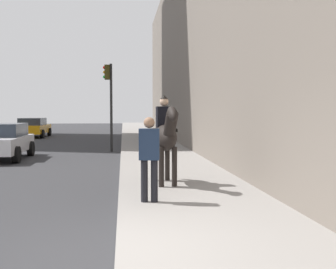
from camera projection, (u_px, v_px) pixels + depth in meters
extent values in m
cube|color=gray|center=(236.00, 250.00, 5.47)|extent=(120.00, 3.25, 0.12)
ellipsoid|color=black|center=(164.00, 137.00, 10.12)|extent=(1.54, 0.68, 0.66)
cylinder|color=black|center=(174.00, 167.00, 9.74)|extent=(0.13, 0.13, 0.96)
cylinder|color=black|center=(161.00, 167.00, 9.68)|extent=(0.13, 0.13, 0.96)
cylinder|color=black|center=(167.00, 162.00, 10.63)|extent=(0.13, 0.13, 0.96)
cylinder|color=black|center=(155.00, 162.00, 10.56)|extent=(0.13, 0.13, 0.96)
cylinder|color=black|center=(171.00, 124.00, 9.34)|extent=(0.65, 0.33, 0.68)
ellipsoid|color=black|center=(172.00, 114.00, 9.12)|extent=(0.64, 0.27, 0.49)
cylinder|color=black|center=(160.00, 139.00, 10.82)|extent=(0.29, 0.12, 0.55)
cube|color=black|center=(164.00, 130.00, 10.15)|extent=(0.49, 0.63, 0.08)
cube|color=black|center=(164.00, 117.00, 10.14)|extent=(0.31, 0.40, 0.55)
sphere|color=#D8AD8C|center=(164.00, 102.00, 10.11)|extent=(0.22, 0.22, 0.22)
cone|color=black|center=(164.00, 97.00, 10.11)|extent=(0.22, 0.22, 0.10)
cylinder|color=black|center=(144.00, 181.00, 8.09)|extent=(0.14, 0.14, 0.85)
cylinder|color=black|center=(154.00, 181.00, 8.09)|extent=(0.14, 0.14, 0.85)
cube|color=#1E2D47|center=(149.00, 144.00, 8.04)|extent=(0.31, 0.43, 0.62)
sphere|color=#8C664C|center=(149.00, 123.00, 8.02)|extent=(0.22, 0.22, 0.22)
cube|color=orange|center=(34.00, 129.00, 30.10)|extent=(4.58, 1.82, 0.60)
cube|color=#262D38|center=(33.00, 122.00, 29.80)|extent=(2.37, 1.59, 0.52)
cylinder|color=black|center=(26.00, 132.00, 31.42)|extent=(0.64, 0.22, 0.64)
cylinder|color=black|center=(49.00, 132.00, 31.63)|extent=(0.64, 0.22, 0.64)
cylinder|color=black|center=(16.00, 134.00, 28.61)|extent=(0.64, 0.22, 0.64)
cylinder|color=black|center=(42.00, 134.00, 28.81)|extent=(0.64, 0.22, 0.64)
cube|color=silver|center=(2.00, 144.00, 16.13)|extent=(3.99, 1.74, 0.60)
cube|color=#262D38|center=(3.00, 130.00, 16.34)|extent=(2.10, 1.52, 0.52)
cylinder|color=black|center=(16.00, 155.00, 15.03)|extent=(0.64, 0.23, 0.64)
cylinder|color=black|center=(31.00, 149.00, 17.47)|extent=(0.64, 0.23, 0.64)
cylinder|color=black|center=(111.00, 108.00, 19.29)|extent=(0.12, 0.12, 4.19)
cube|color=#2D280C|center=(107.00, 72.00, 19.17)|extent=(0.20, 0.24, 0.70)
sphere|color=red|center=(104.00, 67.00, 19.14)|extent=(0.14, 0.14, 0.14)
sphere|color=orange|center=(104.00, 72.00, 19.16)|extent=(0.14, 0.14, 0.14)
sphere|color=green|center=(104.00, 77.00, 19.17)|extent=(0.14, 0.14, 0.14)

